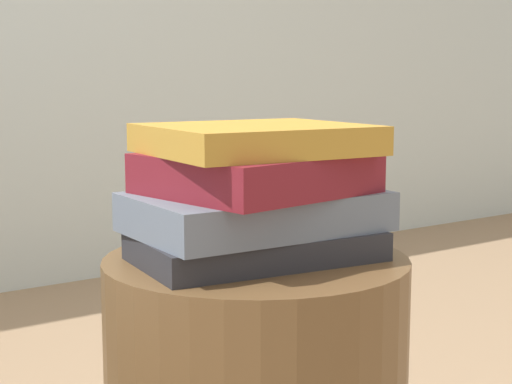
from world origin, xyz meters
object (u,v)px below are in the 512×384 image
(book_maroon, at_px, (251,173))
(book_ochre, at_px, (261,139))
(book_charcoal, at_px, (256,246))
(book_slate, at_px, (251,211))

(book_maroon, distance_m, book_ochre, 0.04)
(book_charcoal, relative_size, book_maroon, 1.21)
(book_charcoal, bearing_deg, book_maroon, 90.06)
(book_charcoal, relative_size, book_slate, 0.96)
(book_slate, bearing_deg, book_charcoal, -98.13)
(book_charcoal, xyz_separation_m, book_slate, (0.00, 0.01, 0.04))
(book_slate, relative_size, book_maroon, 1.26)
(book_slate, relative_size, book_ochre, 1.20)
(book_slate, height_order, book_maroon, book_maroon)
(book_charcoal, height_order, book_ochre, book_ochre)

